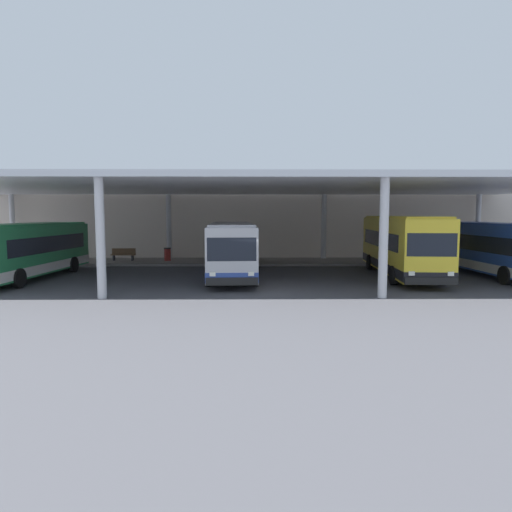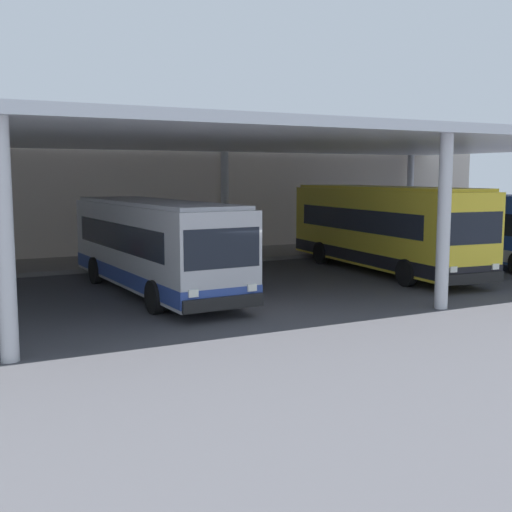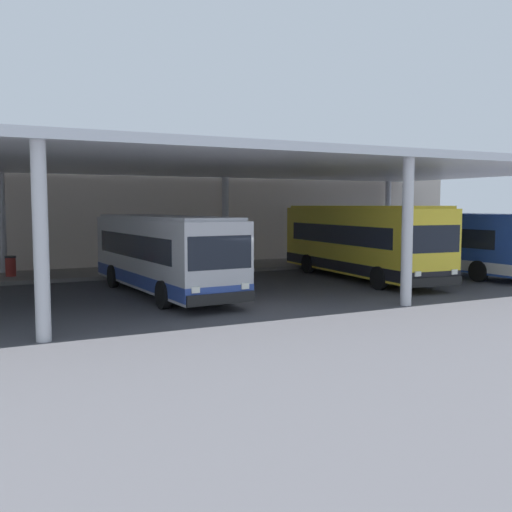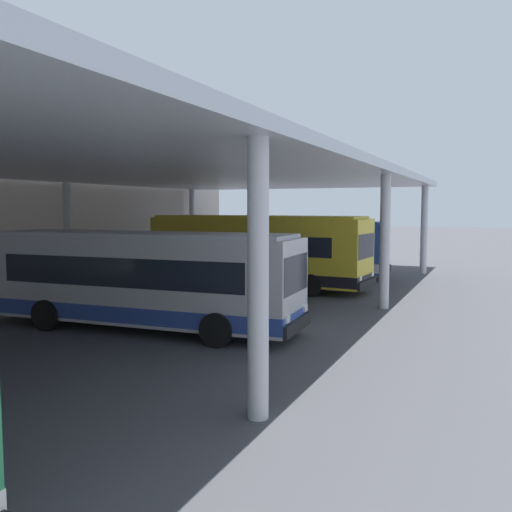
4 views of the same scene
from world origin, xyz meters
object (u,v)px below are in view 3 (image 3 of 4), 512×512
(bus_second_bay, at_px, (163,253))
(trash_bin, at_px, (11,266))
(bus_middle_bay, at_px, (360,241))
(bus_far_bay, at_px, (446,242))

(bus_second_bay, height_order, trash_bin, bus_second_bay)
(bus_second_bay, xyz_separation_m, trash_bin, (-5.16, 7.64, -0.98))
(bus_second_bay, distance_m, trash_bin, 9.27)
(bus_second_bay, distance_m, bus_middle_bay, 10.09)
(bus_middle_bay, xyz_separation_m, bus_far_bay, (5.51, -0.15, -0.19))
(trash_bin, bearing_deg, bus_second_bay, -55.99)
(bus_far_bay, bearing_deg, bus_middle_bay, 178.45)
(bus_second_bay, relative_size, trash_bin, 10.86)
(bus_middle_bay, xyz_separation_m, trash_bin, (-15.24, 7.21, -1.16))
(bus_second_bay, relative_size, bus_far_bay, 1.01)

